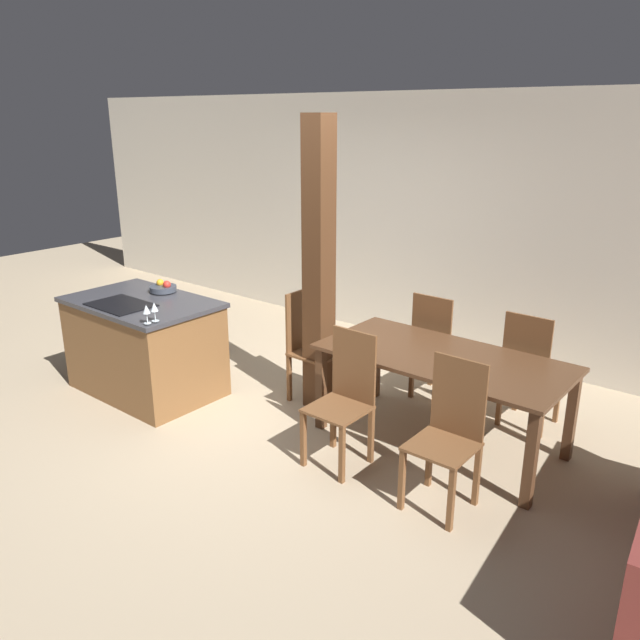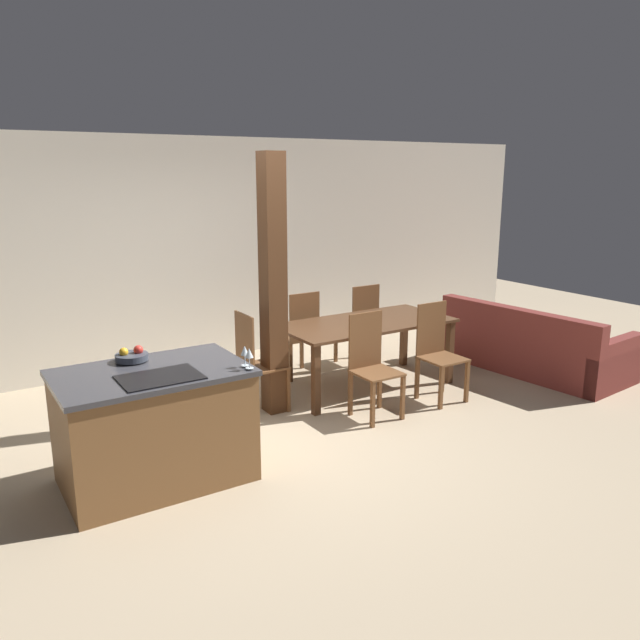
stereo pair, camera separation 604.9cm
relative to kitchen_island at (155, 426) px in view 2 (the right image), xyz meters
The scene contains 14 objects.
ground_plane 1.24m from the kitchen_island, 10.82° to the left, with size 16.00×16.00×0.00m, color tan.
wall_back 3.16m from the kitchen_island, 67.89° to the left, with size 11.20×0.08×2.70m.
kitchen_island is the anchor object (origin of this frame).
fruit_bowl 0.57m from the kitchen_island, 100.26° to the left, with size 0.25×0.25×0.11m.
wine_glass_near 0.92m from the kitchen_island, 31.17° to the right, with size 0.06×0.06×0.15m.
wine_glass_middle 0.89m from the kitchen_island, 25.80° to the right, with size 0.06×0.06×0.15m.
dining_table 2.73m from the kitchen_island, 18.12° to the left, with size 1.87×0.91×0.73m.
dining_chair_near_left 2.18m from the kitchen_island, ahead, with size 0.40×0.40×1.00m.
dining_chair_near_right 3.02m from the kitchen_island, ahead, with size 0.40×0.40×1.00m.
dining_chair_far_left 2.65m from the kitchen_island, 35.05° to the left, with size 0.40×0.40×1.00m.
dining_chair_far_right 3.37m from the kitchen_island, 26.80° to the left, with size 0.40×0.40×1.00m.
dining_chair_head_end 1.53m from the kitchen_island, 33.68° to the left, with size 0.40×0.40×1.00m.
couch 4.64m from the kitchen_island, ahead, with size 1.16×2.16×0.79m.
timber_post 1.82m from the kitchen_island, 28.16° to the left, with size 0.20×0.20×2.48m.
Camera 2 is at (-2.43, -4.56, 2.32)m, focal length 35.00 mm.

